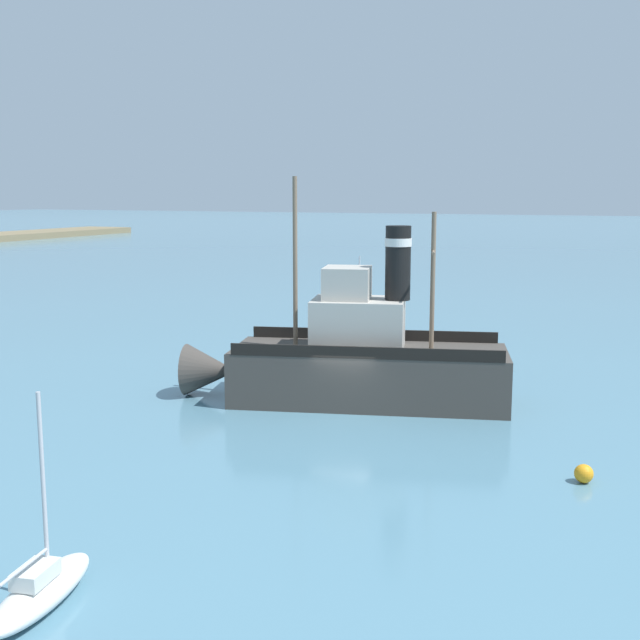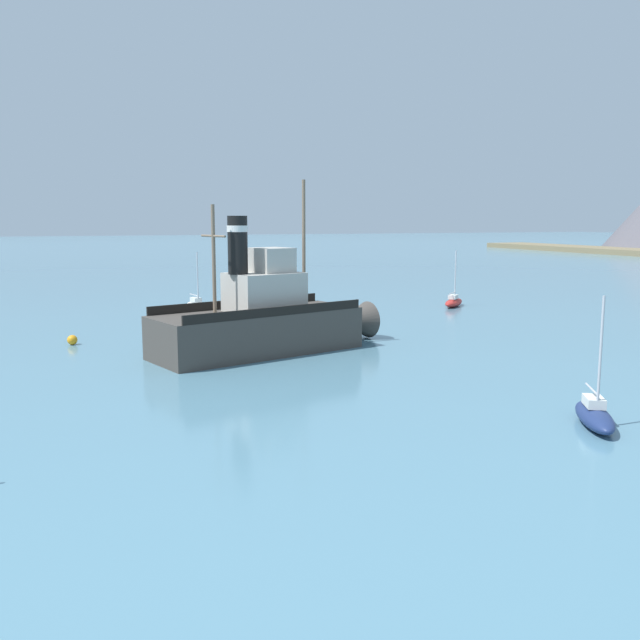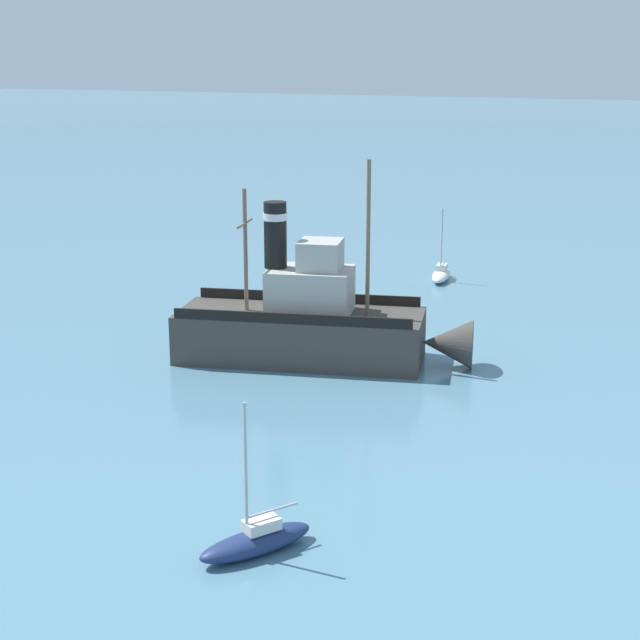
{
  "view_description": "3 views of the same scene",
  "coord_description": "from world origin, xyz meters",
  "px_view_note": "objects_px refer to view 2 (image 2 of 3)",
  "views": [
    {
      "loc": [
        -30.65,
        -12.29,
        9.24
      ],
      "look_at": [
        4.6,
        3.35,
        3.05
      ],
      "focal_mm": 45.0,
      "sensor_mm": 36.0,
      "label": 1
    },
    {
      "loc": [
        38.68,
        -10.96,
        7.59
      ],
      "look_at": [
        3.0,
        3.17,
        1.89
      ],
      "focal_mm": 38.0,
      "sensor_mm": 36.0,
      "label": 2
    },
    {
      "loc": [
        43.08,
        20.89,
        14.58
      ],
      "look_at": [
        4.22,
        1.98,
        2.85
      ],
      "focal_mm": 55.0,
      "sensor_mm": 36.0,
      "label": 3
    }
  ],
  "objects_px": {
    "old_tugboat": "(266,321)",
    "sailboat_white": "(197,305)",
    "sailboat_red": "(454,302)",
    "sailboat_navy": "(594,415)",
    "mooring_buoy": "(72,340)"
  },
  "relations": [
    {
      "from": "sailboat_red",
      "to": "sailboat_navy",
      "type": "xyz_separation_m",
      "value": [
        31.79,
        -14.29,
        0.0
      ]
    },
    {
      "from": "sailboat_red",
      "to": "sailboat_navy",
      "type": "height_order",
      "value": "same"
    },
    {
      "from": "sailboat_red",
      "to": "sailboat_white",
      "type": "height_order",
      "value": "same"
    },
    {
      "from": "sailboat_navy",
      "to": "mooring_buoy",
      "type": "distance_m",
      "value": 30.22
    },
    {
      "from": "old_tugboat",
      "to": "mooring_buoy",
      "type": "height_order",
      "value": "old_tugboat"
    },
    {
      "from": "old_tugboat",
      "to": "sailboat_white",
      "type": "bearing_deg",
      "value": -179.65
    },
    {
      "from": "old_tugboat",
      "to": "sailboat_red",
      "type": "height_order",
      "value": "old_tugboat"
    },
    {
      "from": "sailboat_navy",
      "to": "mooring_buoy",
      "type": "bearing_deg",
      "value": -144.57
    },
    {
      "from": "sailboat_red",
      "to": "mooring_buoy",
      "type": "distance_m",
      "value": 32.61
    },
    {
      "from": "sailboat_navy",
      "to": "mooring_buoy",
      "type": "xyz_separation_m",
      "value": [
        -24.62,
        -17.52,
        -0.12
      ]
    },
    {
      "from": "sailboat_red",
      "to": "old_tugboat",
      "type": "bearing_deg",
      "value": -57.47
    },
    {
      "from": "old_tugboat",
      "to": "sailboat_white",
      "type": "xyz_separation_m",
      "value": [
        -19.57,
        -0.12,
        -1.4
      ]
    },
    {
      "from": "sailboat_white",
      "to": "mooring_buoy",
      "type": "relative_size",
      "value": 8.04
    },
    {
      "from": "mooring_buoy",
      "to": "sailboat_navy",
      "type": "bearing_deg",
      "value": 35.43
    },
    {
      "from": "mooring_buoy",
      "to": "old_tugboat",
      "type": "bearing_deg",
      "value": 58.14
    }
  ]
}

